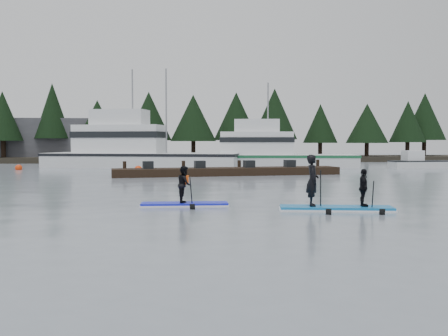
{
  "coord_description": "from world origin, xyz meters",
  "views": [
    {
      "loc": [
        -2.47,
        -16.82,
        2.3
      ],
      "look_at": [
        0.0,
        6.0,
        1.1
      ],
      "focal_mm": 40.0,
      "sensor_mm": 36.0,
      "label": 1
    }
  ],
  "objects": [
    {
      "name": "far_shore",
      "position": [
        0.0,
        42.0,
        0.3
      ],
      "size": [
        70.0,
        8.0,
        0.6
      ],
      "primitive_type": "cube",
      "color": "#2D281E",
      "rests_on": "ground"
    },
    {
      "name": "buoy_b",
      "position": [
        -4.94,
        22.29,
        0.0
      ],
      "size": [
        0.6,
        0.6,
        0.6
      ],
      "primitive_type": "sphere",
      "color": "red",
      "rests_on": "ground"
    },
    {
      "name": "buoy_c",
      "position": [
        12.19,
        26.82,
        0.0
      ],
      "size": [
        0.52,
        0.52,
        0.52
      ],
      "primitive_type": "sphere",
      "color": "red",
      "rests_on": "ground"
    },
    {
      "name": "treeline",
      "position": [
        0.0,
        42.0,
        0.0
      ],
      "size": [
        60.0,
        4.0,
        8.0
      ],
      "primitive_type": null,
      "color": "black",
      "rests_on": "ground"
    },
    {
      "name": "skiff",
      "position": [
        19.67,
        25.16,
        0.32
      ],
      "size": [
        5.66,
        2.01,
        0.65
      ],
      "primitive_type": "cube",
      "rotation": [
        0.0,
        0.0,
        0.06
      ],
      "color": "silver",
      "rests_on": "ground"
    },
    {
      "name": "paddleboard_solo",
      "position": [
        -1.96,
        1.12,
        0.51
      ],
      "size": [
        3.14,
        1.1,
        1.88
      ],
      "rotation": [
        0.0,
        0.0,
        -0.03
      ],
      "color": "#161FD5",
      "rests_on": "ground"
    },
    {
      "name": "fishing_boat_medium",
      "position": [
        6.78,
        28.38,
        0.62
      ],
      "size": [
        15.03,
        6.38,
        8.66
      ],
      "rotation": [
        0.0,
        0.0,
        -0.16
      ],
      "color": "silver",
      "rests_on": "ground"
    },
    {
      "name": "ground",
      "position": [
        0.0,
        0.0,
        0.0
      ],
      "size": [
        160.0,
        160.0,
        0.0
      ],
      "primitive_type": "plane",
      "color": "slate",
      "rests_on": "ground"
    },
    {
      "name": "waterfront_building",
      "position": [
        -14.0,
        44.0,
        2.5
      ],
      "size": [
        18.0,
        6.0,
        5.0
      ],
      "primitive_type": "cube",
      "color": "#4C4C51",
      "rests_on": "ground"
    },
    {
      "name": "paddleboard_duo",
      "position": [
        3.01,
        -0.59,
        0.6
      ],
      "size": [
        3.84,
        1.61,
        2.32
      ],
      "rotation": [
        0.0,
        0.0,
        -0.18
      ],
      "color": "#126CB1",
      "rests_on": "ground"
    },
    {
      "name": "fishing_boat_large",
      "position": [
        -5.55,
        29.55,
        0.76
      ],
      "size": [
        18.34,
        9.45,
        9.97
      ],
      "rotation": [
        0.0,
        0.0,
        -0.27
      ],
      "color": "silver",
      "rests_on": "ground"
    },
    {
      "name": "buoy_a",
      "position": [
        -14.9,
        25.77,
        0.0
      ],
      "size": [
        0.57,
        0.57,
        0.57
      ],
      "primitive_type": "sphere",
      "color": "red",
      "rests_on": "ground"
    },
    {
      "name": "buoy_d",
      "position": [
        7.87,
        21.2,
        0.0
      ],
      "size": [
        0.54,
        0.54,
        0.54
      ],
      "primitive_type": "sphere",
      "color": "red",
      "rests_on": "ground"
    },
    {
      "name": "floating_dock",
      "position": [
        1.52,
        17.3,
        0.26
      ],
      "size": [
        15.89,
        4.05,
        0.53
      ],
      "primitive_type": "cube",
      "rotation": [
        0.0,
        0.0,
        0.13
      ],
      "color": "black",
      "rests_on": "ground"
    }
  ]
}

